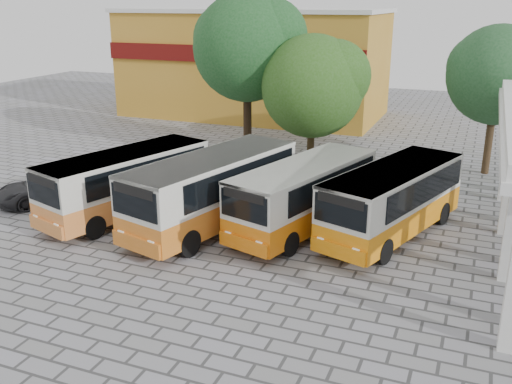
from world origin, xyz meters
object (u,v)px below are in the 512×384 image
at_px(bus_far_left, 126,180).
at_px(parked_car, 47,187).
at_px(bus_far_right, 393,197).
at_px(bus_centre_left, 213,187).
at_px(bus_centre_right, 304,192).

bearing_deg(bus_far_left, parked_car, -165.61).
xyz_separation_m(bus_far_left, parked_car, (-4.60, 0.24, -0.97)).
xyz_separation_m(bus_far_left, bus_far_right, (10.94, 1.96, -0.01)).
height_order(bus_centre_left, bus_far_right, bus_centre_left).
distance_m(bus_far_left, bus_far_right, 11.12).
distance_m(bus_centre_left, bus_far_right, 7.13).
bearing_deg(parked_car, bus_centre_right, 34.17).
bearing_deg(bus_far_right, bus_centre_left, -146.44).
xyz_separation_m(bus_centre_left, parked_car, (-8.65, 0.12, -1.09)).
height_order(bus_centre_left, bus_centre_right, bus_centre_left).
bearing_deg(parked_car, bus_far_right, 35.51).
xyz_separation_m(bus_centre_right, parked_car, (-12.13, -1.06, -0.94)).
xyz_separation_m(bus_centre_left, bus_centre_right, (3.48, 1.18, -0.14)).
height_order(bus_far_left, bus_centre_right, bus_far_left).
distance_m(bus_far_right, parked_car, 15.67).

